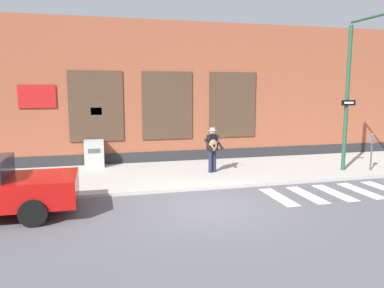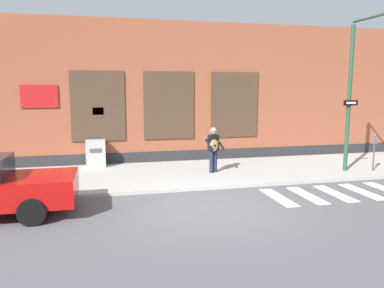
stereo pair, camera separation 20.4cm
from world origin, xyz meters
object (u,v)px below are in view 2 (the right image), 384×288
at_px(traffic_light, 371,67).
at_px(utility_box, 96,153).
at_px(busker, 214,147).
at_px(parking_meter, 374,147).

bearing_deg(traffic_light, utility_box, 156.49).
height_order(busker, traffic_light, traffic_light).
xyz_separation_m(busker, traffic_light, (5.06, -1.92, 2.90)).
bearing_deg(utility_box, parking_meter, -17.67).
xyz_separation_m(traffic_light, parking_meter, (0.98, 0.78, -2.91)).
xyz_separation_m(busker, parking_meter, (6.04, -1.14, -0.01)).
relative_size(traffic_light, utility_box, 5.20).
distance_m(traffic_light, utility_box, 10.74).
relative_size(parking_meter, utility_box, 1.33).
relative_size(busker, utility_box, 1.56).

